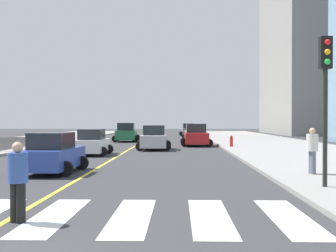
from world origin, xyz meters
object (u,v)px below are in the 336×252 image
Objects in this scene: car_green_second at (126,133)px; pedestrian_crossing at (18,178)px; car_white_third at (92,143)px; fire_hydrant at (231,141)px; pedestrian_waiting_east at (312,149)px; car_gray_sixth at (188,130)px; car_blue_fourth at (53,154)px; car_red_seventh at (196,136)px; car_yellow_fifth at (193,133)px; car_silver_nearest at (154,138)px; traffic_light_near_corner at (325,81)px.

car_green_second reaches higher than pedestrian_crossing.
car_white_third is at bearing -92.60° from car_green_second.
pedestrian_waiting_east is at bearing -86.87° from fire_hydrant.
car_blue_fourth is at bearing 78.34° from car_gray_sixth.
fire_hydrant is (-0.95, 17.44, -0.55)m from pedestrian_waiting_east.
car_white_third is at bearing 54.21° from car_red_seventh.
car_gray_sixth reaches higher than car_yellow_fifth.
car_silver_nearest reaches higher than fire_hydrant.
car_blue_fourth is 18.83m from fire_hydrant.
traffic_light_near_corner is (10.06, -31.16, 2.51)m from car_green_second.
traffic_light_near_corner reaches higher than car_gray_sixth.
car_yellow_fifth reaches higher than car_blue_fourth.
car_silver_nearest is 1.08× the size of car_blue_fourth.
car_yellow_fifth is at bearing 30.08° from car_green_second.
car_red_seventh is (-0.13, -11.91, 0.10)m from car_yellow_fifth.
pedestrian_crossing is (-1.62, -23.08, 0.09)m from car_silver_nearest.
car_silver_nearest is 0.93× the size of car_green_second.
car_silver_nearest is 1.12× the size of car_white_third.
car_white_third is at bearing -53.75° from traffic_light_near_corner.
pedestrian_crossing is 0.98× the size of pedestrian_waiting_east.
pedestrian_waiting_east is 17.47m from fire_hydrant.
car_green_second is at bearing 15.38° from pedestrian_waiting_east.
car_white_third is 0.86× the size of car_red_seventh.
traffic_light_near_corner is at bearing 92.79° from car_yellow_fifth.
traffic_light_near_corner is at bearing 52.42° from pedestrian_crossing.
pedestrian_crossing is at bearing -89.16° from car_green_second.
pedestrian_waiting_east is (10.47, -1.19, 0.33)m from car_blue_fourth.
car_white_third is at bearing 75.54° from car_gray_sixth.
car_blue_fourth reaches higher than car_white_third.
car_white_third is at bearing 93.84° from car_blue_fourth.
car_silver_nearest is 17.15m from pedestrian_waiting_east.
fire_hydrant is (2.69, -3.15, -0.33)m from car_red_seventh.
car_silver_nearest reaches higher than pedestrian_crossing.
traffic_light_near_corner is at bearing 107.89° from car_silver_nearest.
car_green_second reaches higher than fire_hydrant.
pedestrian_crossing is at bearing -83.09° from car_white_third.
car_green_second is 1.21× the size of car_white_third.
fire_hydrant is (9.52, 16.24, -0.22)m from car_blue_fourth.
car_white_third is 4.21× the size of fire_hydrant.
car_gray_sixth is at bearing -90.24° from car_red_seventh.
car_yellow_fifth is (7.21, 21.92, 0.03)m from car_white_third.
car_yellow_fifth reaches higher than fire_hydrant.
car_yellow_fifth is (3.52, 16.85, -0.06)m from car_silver_nearest.
car_white_third is 11.95m from fire_hydrant.
car_gray_sixth reaches higher than car_blue_fourth.
car_yellow_fifth reaches higher than car_white_third.
car_yellow_fifth is 15.27m from fire_hydrant.
car_white_third is 0.89× the size of car_gray_sixth.
pedestrian_waiting_east reaches higher than car_gray_sixth.
fire_hydrant is at bearing -2.41° from pedestrian_waiting_east.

